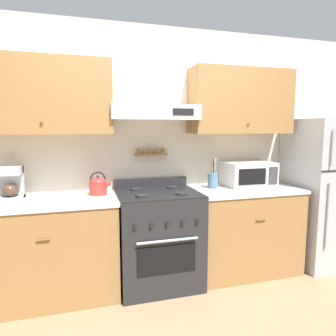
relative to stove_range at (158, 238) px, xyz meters
name	(u,v)px	position (x,y,z in m)	size (l,w,h in m)	color
ground_plane	(166,298)	(0.00, -0.30, -0.46)	(16.00, 16.00, 0.00)	#937551
wall_back	(148,135)	(-0.02, 0.30, 0.99)	(5.20, 0.46, 2.55)	beige
counter_left	(49,249)	(-1.00, 0.03, -0.01)	(1.22, 0.64, 0.90)	olive
counter_right	(243,229)	(0.95, 0.03, -0.01)	(1.12, 0.64, 0.90)	olive
stove_range	(158,238)	(0.00, 0.00, 0.00)	(0.78, 0.69, 1.01)	#232326
refrigerator	(327,192)	(1.97, -0.01, 0.35)	(0.81, 0.70, 1.62)	#ADAFB5
tea_kettle	(98,186)	(-0.55, 0.12, 0.52)	(0.21, 0.16, 0.22)	red
coffee_maker	(11,183)	(-1.30, 0.14, 0.58)	(0.20, 0.20, 0.29)	#ADAFB5
microwave	(248,174)	(1.05, 0.14, 0.57)	(0.51, 0.38, 0.26)	white
utensil_crock	(213,180)	(0.63, 0.12, 0.53)	(0.11, 0.11, 0.32)	slate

